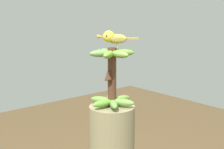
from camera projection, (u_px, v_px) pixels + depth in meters
name	position (u px, v px, depth m)	size (l,w,h in m)	color
banana_bunch	(112.00, 77.00, 1.77)	(0.25, 0.24, 0.32)	#4C2D1E
perched_bird	(113.00, 38.00, 1.75)	(0.19, 0.16, 0.09)	#C68933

